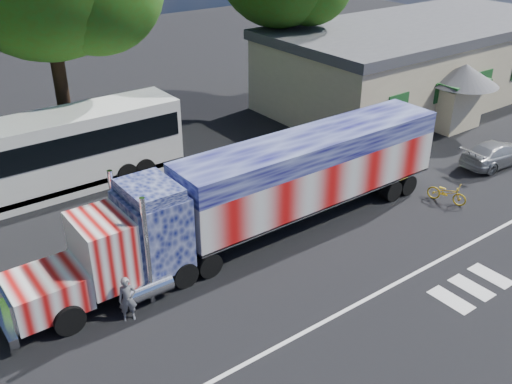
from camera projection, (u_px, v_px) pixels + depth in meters
ground at (302, 264)px, 22.06m from camera, size 100.00×100.00×0.00m
lane_markings at (408, 297)px, 20.27m from camera, size 30.00×2.67×0.01m
semi_truck at (268, 189)px, 23.05m from camera, size 19.57×3.09×4.17m
coach_bus at (49, 154)px, 26.69m from camera, size 12.71×2.96×3.70m
hall_building at (421, 61)px, 39.10m from camera, size 22.40×12.80×5.20m
parked_car at (496, 153)px, 29.97m from camera, size 4.48×2.06×1.27m
woman at (128, 299)px, 18.84m from camera, size 0.70×0.58×1.64m
bicycle at (447, 193)px, 26.32m from camera, size 1.18×1.94×0.96m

